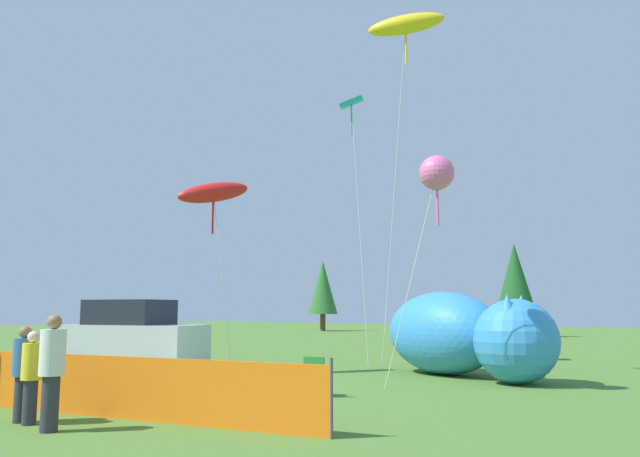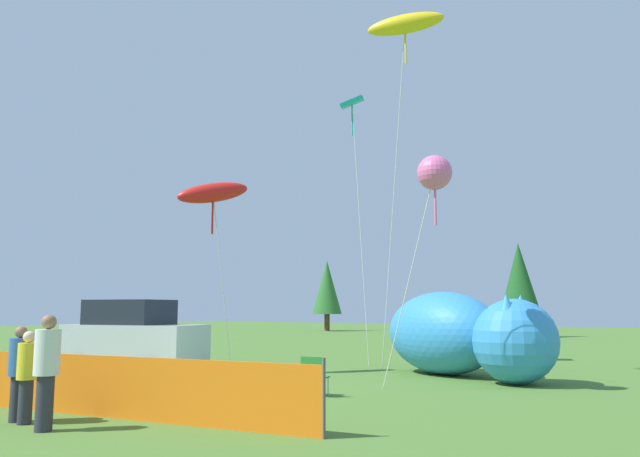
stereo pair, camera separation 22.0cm
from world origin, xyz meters
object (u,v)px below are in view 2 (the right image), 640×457
inflatable_cat (460,337)px  kite_red_lizard (213,193)px  kite_teal_diamond (352,108)px  kite_pink_octopus (434,173)px  folding_chair (313,374)px  spectator_in_grey_shirt (19,369)px  parked_car (133,338)px  spectator_in_black_shirt (27,373)px  kite_yellow_hero (405,25)px  spectator_in_blue_shirt (47,367)px

inflatable_cat → kite_red_lizard: (-6.36, -3.90, 4.39)m
kite_teal_diamond → kite_pink_octopus: bearing=-42.3°
folding_chair → spectator_in_grey_shirt: size_ratio=0.54×
parked_car → kite_teal_diamond: bearing=50.0°
kite_pink_octopus → kite_red_lizard: kite_red_lizard is taller
kite_teal_diamond → parked_car: bearing=-115.8°
parked_car → kite_pink_octopus: 10.32m
folding_chair → kite_red_lizard: (-5.32, 1.87, 5.03)m
kite_teal_diamond → kite_red_lizard: (-1.50, -5.66, -3.97)m
parked_car → kite_red_lizard: (1.89, 1.35, 4.46)m
spectator_in_black_shirt → kite_pink_octopus: 9.84m
parked_car → folding_chair: bearing=-18.3°
parked_car → kite_red_lizard: 5.03m
kite_red_lizard → inflatable_cat: bearing=31.5°
kite_pink_octopus → kite_yellow_hero: (-2.29, 2.91, 5.57)m
kite_pink_octopus → parked_car: bearing=-170.0°
spectator_in_blue_shirt → spectator_in_black_shirt: 0.89m
folding_chair → spectator_in_grey_shirt: bearing=143.4°
spectator_in_black_shirt → parked_car: bearing=130.3°
inflatable_cat → spectator_in_black_shirt: size_ratio=3.90×
spectator_in_grey_shirt → spectator_in_black_shirt: spectator_in_grey_shirt is taller
spectator_in_grey_shirt → kite_yellow_hero: bearing=78.9°
parked_car → spectator_in_grey_shirt: 7.87m
inflatable_cat → kite_teal_diamond: size_ratio=0.61×
folding_chair → kite_teal_diamond: kite_teal_diamond is taller
kite_yellow_hero → kite_red_lizard: size_ratio=1.83×
parked_car → kite_pink_octopus: kite_pink_octopus is taller
inflatable_cat → spectator_in_blue_shirt: (-2.15, -11.58, -0.12)m
spectator_in_blue_shirt → kite_yellow_hero: (0.90, 10.88, 9.80)m
spectator_in_grey_shirt → kite_pink_octopus: (4.38, 7.78, 4.35)m
folding_chair → spectator_in_grey_shirt: 6.09m
kite_teal_diamond → inflatable_cat: bearing=-19.9°
parked_car → kite_red_lizard: kite_red_lizard is taller
kite_teal_diamond → kite_yellow_hero: (3.61, -2.46, 1.31)m
parked_car → spectator_in_black_shirt: size_ratio=2.88×
kite_pink_octopus → kite_red_lizard: bearing=-177.8°
inflatable_cat → spectator_in_grey_shirt: inflatable_cat is taller
inflatable_cat → kite_pink_octopus: bearing=-50.0°
inflatable_cat → spectator_in_grey_shirt: 11.88m
spectator_in_blue_shirt → spectator_in_black_shirt: size_ratio=1.18×
parked_car → inflatable_cat: 9.78m
inflatable_cat → kite_yellow_hero: (-1.25, -0.70, 9.68)m
parked_car → spectator_in_grey_shirt: bearing=-65.6°
spectator_in_blue_shirt → folding_chair: bearing=79.1°
folding_chair → kite_red_lizard: kite_red_lizard is taller
parked_car → spectator_in_grey_shirt: (4.91, -6.15, -0.17)m
folding_chair → kite_teal_diamond: size_ratio=0.09×
parked_car → spectator_in_blue_shirt: parked_car is taller
folding_chair → spectator_in_black_shirt: spectator_in_black_shirt is taller
spectator_in_black_shirt → inflatable_cat: bearing=75.2°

